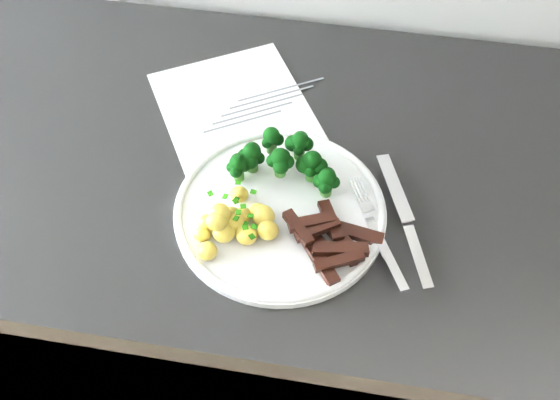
{
  "coord_description": "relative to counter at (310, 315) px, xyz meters",
  "views": [
    {
      "loc": [
        0.07,
        1.12,
        1.56
      ],
      "look_at": [
        -0.01,
        1.59,
        0.91
      ],
      "focal_mm": 41.82,
      "sensor_mm": 36.0,
      "label": 1
    }
  ],
  "objects": [
    {
      "name": "recipe_paper",
      "position": [
        -0.12,
        0.06,
        0.44
      ],
      "size": [
        0.32,
        0.35,
        0.0
      ],
      "color": "white",
      "rests_on": "counter"
    },
    {
      "name": "beef_strips",
      "position": [
        0.02,
        -0.13,
        0.46
      ],
      "size": [
        0.13,
        0.12,
        0.03
      ],
      "color": "black",
      "rests_on": "plate"
    },
    {
      "name": "plate",
      "position": [
        -0.04,
        -0.08,
        0.45
      ],
      "size": [
        0.27,
        0.27,
        0.02
      ],
      "color": "white",
      "rests_on": "counter"
    },
    {
      "name": "potatoes",
      "position": [
        -0.09,
        -0.12,
        0.46
      ],
      "size": [
        0.1,
        0.11,
        0.04
      ],
      "color": "#D9C745",
      "rests_on": "plate"
    },
    {
      "name": "fork",
      "position": [
        0.08,
        -0.11,
        0.46
      ],
      "size": [
        0.09,
        0.16,
        0.02
      ],
      "color": "silver",
      "rests_on": "plate"
    },
    {
      "name": "counter",
      "position": [
        0.0,
        0.0,
        0.0
      ],
      "size": [
        2.35,
        0.59,
        0.88
      ],
      "color": "black",
      "rests_on": "ground"
    },
    {
      "name": "knife",
      "position": [
        0.12,
        -0.09,
        0.45
      ],
      "size": [
        0.08,
        0.2,
        0.02
      ],
      "color": "silver",
      "rests_on": "plate"
    },
    {
      "name": "broccoli",
      "position": [
        -0.05,
        -0.03,
        0.48
      ],
      "size": [
        0.15,
        0.09,
        0.06
      ],
      "color": "#326522",
      "rests_on": "plate"
    }
  ]
}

